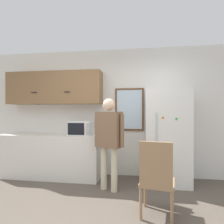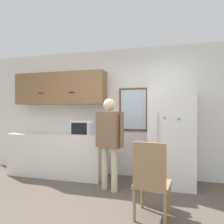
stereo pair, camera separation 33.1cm
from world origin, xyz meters
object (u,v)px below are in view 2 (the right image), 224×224
chair (151,178)px  refrigerator (171,137)px  person (109,134)px  microwave (85,128)px

chair → refrigerator: bearing=-93.0°
refrigerator → chair: size_ratio=1.79×
person → chair: size_ratio=1.60×
microwave → refrigerator: 1.69m
person → refrigerator: (1.04, 0.50, -0.08)m
microwave → chair: size_ratio=0.46×
microwave → person: (0.64, -0.44, -0.07)m
microwave → person: 0.78m
refrigerator → chair: refrigerator is taller
refrigerator → chair: (-0.28, -1.31, -0.36)m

